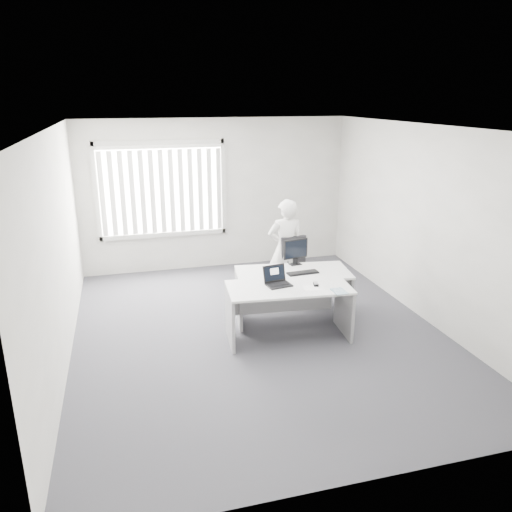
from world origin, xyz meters
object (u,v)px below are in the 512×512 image
object	(u,v)px
laptop	(279,277)
monitor	(296,252)
office_chair	(297,281)
desk_far	(293,285)
desk_near	(288,301)
person	(286,248)

from	to	relation	value
laptop	monitor	size ratio (longest dim) A/B	0.82
office_chair	desk_far	bearing A→B (deg)	-121.36
office_chair	laptop	world-z (taller)	office_chair
desk_far	monitor	bearing A→B (deg)	72.02
desk_near	person	distance (m)	1.54
person	laptop	size ratio (longest dim) A/B	5.03
desk_far	monitor	xyz separation A→B (m)	(0.14, 0.29, 0.41)
person	laptop	xyz separation A→B (m)	(-0.56, -1.40, 0.06)
desk_near	monitor	world-z (taller)	monitor
person	monitor	xyz separation A→B (m)	(-0.06, -0.62, 0.13)
office_chair	laptop	distance (m)	1.47
laptop	office_chair	bearing A→B (deg)	50.15
desk_near	monitor	xyz separation A→B (m)	(0.39, 0.84, 0.40)
office_chair	monitor	size ratio (longest dim) A/B	2.60
office_chair	person	size ratio (longest dim) A/B	0.63
desk_near	office_chair	xyz separation A→B (m)	(0.57, 1.23, -0.22)
laptop	desk_far	bearing A→B (deg)	43.34
desk_far	laptop	size ratio (longest dim) A/B	5.31
person	office_chair	bearing A→B (deg)	124.05
desk_far	office_chair	xyz separation A→B (m)	(0.32, 0.69, -0.22)
person	monitor	size ratio (longest dim) A/B	4.12
office_chair	monitor	xyz separation A→B (m)	(-0.18, -0.40, 0.62)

